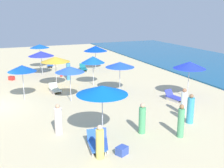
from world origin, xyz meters
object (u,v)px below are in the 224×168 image
(beachgoer_0, at_px, (58,120))
(beachgoer_4, at_px, (142,119))
(beachgoer_5, at_px, (68,71))
(umbrella_0, at_px, (95,48))
(umbrella_6, at_px, (93,60))
(lounge_chair_8_0, at_px, (55,89))
(umbrella_1, at_px, (120,65))
(lounge_chair_7_1, at_px, (52,64))
(lounge_chair_9_0, at_px, (174,97))
(umbrella_2, at_px, (102,90))
(beachgoer_3, at_px, (184,102))
(beachgoer_7, at_px, (181,122))
(cooler_box_2, at_px, (122,151))
(lounge_chair_7_0, at_px, (51,65))
(beachgoer_1, at_px, (100,143))
(beachgoer_2, at_px, (190,110))
(umbrella_9, at_px, (190,65))
(beach_ball_0, at_px, (61,75))
(umbrella_8, at_px, (55,59))
(umbrella_7, at_px, (40,46))
(umbrella_3, at_px, (22,68))
(umbrella_4, at_px, (41,54))
(cooler_box_1, at_px, (12,78))
(lounge_chair_0_0, at_px, (83,68))
(umbrella_5, at_px, (70,69))
(lounge_chair_2_0, at_px, (101,142))
(lounge_chair_2_1, at_px, (96,144))

(beachgoer_0, height_order, beachgoer_4, beachgoer_4)
(beachgoer_5, bearing_deg, umbrella_0, 89.07)
(umbrella_0, relative_size, umbrella_6, 1.02)
(umbrella_6, bearing_deg, lounge_chair_8_0, -77.01)
(umbrella_1, distance_m, beachgoer_0, 8.24)
(umbrella_1, height_order, beachgoer_4, umbrella_1)
(umbrella_6, distance_m, lounge_chair_7_1, 9.53)
(beachgoer_0, bearing_deg, lounge_chair_9_0, -90.90)
(umbrella_2, relative_size, beachgoer_3, 1.66)
(beachgoer_7, xyz_separation_m, cooler_box_2, (0.47, -3.41, -0.62))
(lounge_chair_7_0, distance_m, beachgoer_1, 20.50)
(umbrella_0, height_order, beachgoer_2, umbrella_0)
(beachgoer_3, bearing_deg, umbrella_9, 107.50)
(beachgoer_3, relative_size, beach_ball_0, 6.21)
(umbrella_8, bearing_deg, umbrella_7, -179.87)
(umbrella_3, relative_size, lounge_chair_9_0, 1.67)
(umbrella_7, bearing_deg, lounge_chair_7_0, 119.45)
(umbrella_4, height_order, beachgoer_5, umbrella_4)
(beachgoer_0, bearing_deg, beachgoer_1, -176.05)
(beachgoer_3, relative_size, cooler_box_1, 3.33)
(umbrella_3, height_order, cooler_box_1, umbrella_3)
(umbrella_0, bearing_deg, beachgoer_1, -18.99)
(umbrella_7, bearing_deg, lounge_chair_0_0, 56.91)
(lounge_chair_7_0, height_order, beachgoer_5, beachgoer_5)
(umbrella_3, bearing_deg, beachgoer_4, 31.92)
(beach_ball_0, bearing_deg, cooler_box_1, -95.72)
(umbrella_9, bearing_deg, umbrella_4, -143.46)
(umbrella_5, xyz_separation_m, umbrella_8, (-3.93, -0.16, 0.05))
(umbrella_5, distance_m, beachgoer_2, 8.28)
(lounge_chair_0_0, xyz_separation_m, umbrella_1, (8.57, 0.27, 1.92))
(lounge_chair_2_0, distance_m, beachgoer_3, 6.40)
(beachgoer_3, bearing_deg, lounge_chair_0_0, 156.63)
(lounge_chair_0_0, height_order, lounge_chair_2_0, lounge_chair_2_0)
(umbrella_4, relative_size, umbrella_5, 0.98)
(umbrella_6, relative_size, lounge_chair_9_0, 1.64)
(umbrella_1, xyz_separation_m, beachgoer_2, (6.99, 1.14, -1.37))
(lounge_chair_2_1, xyz_separation_m, umbrella_5, (-7.11, 0.71, 2.00))
(umbrella_6, xyz_separation_m, beach_ball_0, (-4.02, -1.80, -2.04))
(lounge_chair_7_1, bearing_deg, beach_ball_0, -62.09)
(umbrella_2, distance_m, lounge_chair_7_0, 18.81)
(cooler_box_1, bearing_deg, lounge_chair_7_0, 90.01)
(umbrella_2, xyz_separation_m, lounge_chair_9_0, (-3.55, 6.66, -2.22))
(lounge_chair_2_1, relative_size, lounge_chair_9_0, 1.03)
(umbrella_2, height_order, umbrella_8, umbrella_2)
(umbrella_1, relative_size, beachgoer_4, 1.45)
(umbrella_4, height_order, beachgoer_2, umbrella_4)
(lounge_chair_8_0, bearing_deg, umbrella_9, -35.06)
(lounge_chair_0_0, relative_size, lounge_chair_7_1, 0.98)
(umbrella_9, distance_m, beachgoer_1, 10.51)
(lounge_chair_2_1, bearing_deg, cooler_box_1, 108.21)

